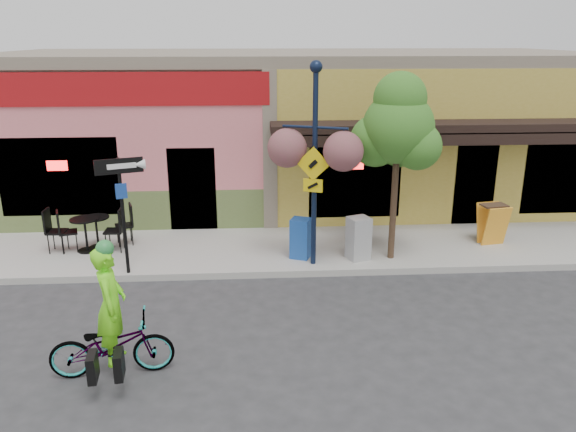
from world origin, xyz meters
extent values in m
plane|color=#2D2D30|center=(0.00, 0.00, 0.00)|extent=(90.00, 90.00, 0.00)
cube|color=#9E9B93|center=(0.00, 2.00, 0.07)|extent=(24.00, 3.00, 0.15)
cube|color=#A8A59E|center=(0.00, 0.55, 0.07)|extent=(24.00, 0.12, 0.15)
imported|color=#932C0D|center=(-3.63, -2.92, 0.49)|extent=(1.92, 0.85, 0.98)
imported|color=#75FF1A|center=(-3.58, -2.92, 0.92)|extent=(0.51, 0.72, 1.84)
camera|label=1|loc=(-1.43, -10.59, 5.00)|focal=35.00mm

